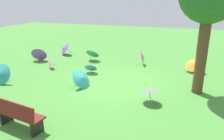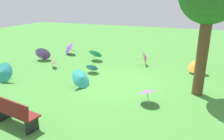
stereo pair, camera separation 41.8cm
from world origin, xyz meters
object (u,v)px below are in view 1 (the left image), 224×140
park_bench (18,115)px  parasol_teal_0 (93,53)px  parasol_orange_0 (194,64)px  parasol_pink_0 (143,57)px  parasol_purple_0 (149,91)px  parasol_pink_1 (50,63)px  parasol_blue_0 (91,67)px  parasol_teal_3 (0,74)px  parasol_teal_2 (82,78)px  parasol_purple_2 (64,48)px  parasol_purple_1 (39,54)px

park_bench → parasol_teal_0: bearing=-83.4°
parasol_teal_0 → parasol_orange_0: parasol_teal_0 is taller
parasol_pink_0 → parasol_orange_0: (-2.67, 0.50, 0.01)m
parasol_purple_0 → parasol_pink_1: 6.06m
parasol_blue_0 → parasol_teal_3: 4.06m
parasol_teal_2 → parasol_pink_1: 3.26m
parasol_teal_3 → parasol_pink_1: size_ratio=1.49×
park_bench → parasol_teal_2: (-0.36, -3.36, -0.07)m
parasol_teal_0 → parasol_teal_2: 4.09m
parasol_blue_0 → parasol_purple_2: 4.24m
parasol_blue_0 → parasol_pink_1: size_ratio=1.09×
park_bench → parasol_teal_3: 4.08m
parasol_pink_1 → parasol_teal_3: bearing=72.9°
parasol_purple_1 → parasol_pink_0: size_ratio=1.15×
parasol_purple_0 → parasol_teal_0: 6.01m
parasol_purple_0 → parasol_purple_1: bearing=-25.5°
parasol_purple_0 → parasol_purple_2: size_ratio=0.77×
parasol_pink_0 → parasol_teal_2: 4.40m
park_bench → parasol_purple_2: bearing=-68.1°
parasol_purple_1 → parasol_pink_1: 1.84m
parasol_blue_0 → parasol_purple_0: bearing=145.0°
parasol_purple_0 → parasol_teal_2: (2.87, -0.51, -0.06)m
parasol_purple_2 → parasol_purple_0: bearing=141.6°
parasol_blue_0 → parasol_pink_1: (2.36, 0.03, -0.02)m
parasol_teal_2 → parasol_teal_3: parasol_teal_3 is taller
parasol_pink_1 → parasol_pink_0: bearing=-153.3°
park_bench → parasol_pink_0: size_ratio=1.83×
parasol_blue_0 → parasol_purple_1: bearing=-15.9°
parasol_purple_0 → parasol_pink_1: (5.62, -2.26, -0.17)m
parasol_purple_0 → parasol_purple_1: size_ratio=0.86×
parasol_purple_1 → parasol_purple_2: parasol_purple_2 is taller
parasol_orange_0 → parasol_pink_1: (7.20, 1.78, -0.16)m
parasol_purple_0 → parasol_orange_0: 4.34m
parasol_teal_0 → parasol_teal_3: bearing=63.6°
parasol_blue_0 → parasol_orange_0: (-4.85, -1.75, 0.14)m
park_bench → parasol_purple_1: (3.86, -6.22, -0.03)m
parasol_teal_0 → parasol_pink_0: parasol_pink_0 is taller
parasol_teal_0 → parasol_pink_1: size_ratio=1.37×
parasol_pink_0 → parasol_teal_3: parasol_teal_3 is taller
parasol_purple_2 → parasol_teal_2: parasol_purple_2 is taller
park_bench → parasol_purple_1: 7.32m
parasol_purple_2 → parasol_teal_3: (-0.03, 5.39, 0.01)m
parasol_blue_0 → parasol_pink_1: 2.36m
park_bench → parasol_blue_0: 5.14m
parasol_teal_2 → parasol_purple_0: bearing=169.9°
parasol_teal_0 → parasol_teal_3: size_ratio=0.92×
parasol_purple_2 → parasol_orange_0: 8.08m
parasol_blue_0 → parasol_teal_3: size_ratio=0.73×
parasol_purple_2 → parasol_teal_0: 2.46m
parasol_teal_3 → parasol_blue_0: bearing=-140.7°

